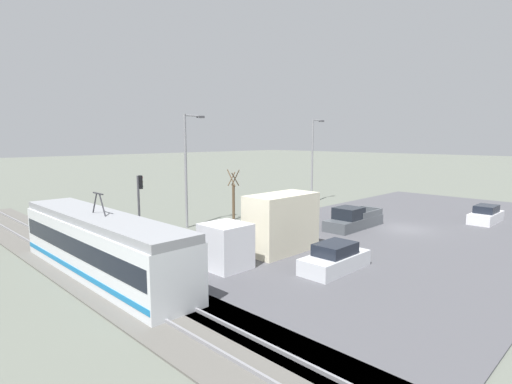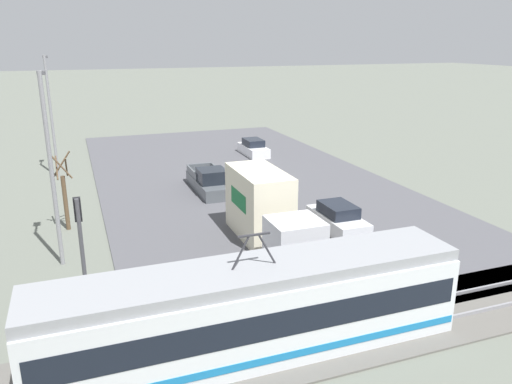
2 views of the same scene
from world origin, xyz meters
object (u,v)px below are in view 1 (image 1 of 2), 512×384
sedan_car_0 (335,259)px  street_lamp_mid_block (188,164)px  box_truck (269,228)px  street_tree (234,197)px  street_lamp_near_crossing (313,156)px  pickup_truck (353,220)px  sedan_car_1 (486,215)px  traffic_light_pole (140,198)px  light_rail_tram (101,245)px

sedan_car_0 → street_lamp_mid_block: bearing=176.6°
box_truck → street_tree: 11.48m
sedan_car_0 → street_lamp_mid_block: (14.61, -0.87, 4.49)m
sedan_car_0 → street_lamp_near_crossing: 23.86m
pickup_truck → sedan_car_0: bearing=116.2°
sedan_car_1 → traffic_light_pole: (15.73, 23.66, 2.34)m
street_tree → street_lamp_mid_block: street_lamp_mid_block is taller
sedan_car_1 → box_truck: bearing=-108.1°
sedan_car_0 → street_tree: 15.38m
pickup_truck → sedan_car_0: pickup_truck is taller
sedan_car_0 → sedan_car_1: 19.80m
pickup_truck → light_rail_tram: bearing=79.3°
pickup_truck → street_lamp_mid_block: bearing=42.2°
street_lamp_near_crossing → light_rail_tram: bearing=103.6°
sedan_car_1 → street_lamp_mid_block: street_lamp_mid_block is taller
sedan_car_1 → street_lamp_near_crossing: bearing=-174.4°
light_rail_tram → box_truck: light_rail_tram is taller
sedan_car_1 → street_tree: bearing=-139.1°
pickup_truck → sedan_car_1: size_ratio=1.36×
box_truck → street_tree: (9.83, -5.92, 0.27)m
pickup_truck → street_lamp_mid_block: size_ratio=0.65×
sedan_car_0 → traffic_light_pole: traffic_light_pole is taller
sedan_car_1 → street_lamp_near_crossing: (17.05, 1.67, 4.61)m
box_truck → sedan_car_1: 21.18m
street_lamp_near_crossing → street_tree: bearing=93.0°
pickup_truck → street_lamp_near_crossing: 13.85m
box_truck → pickup_truck: 10.25m
traffic_light_pole → sedan_car_1: bearing=-123.6°
street_tree → street_lamp_near_crossing: bearing=-87.0°
light_rail_tram → traffic_light_pole: traffic_light_pole is taller
traffic_light_pole → street_tree: traffic_light_pole is taller
street_lamp_mid_block → light_rail_tram: bearing=121.7°
box_truck → traffic_light_pole: size_ratio=1.77×
box_truck → pickup_truck: size_ratio=1.39×
light_rail_tram → sedan_car_0: 12.48m
light_rail_tram → traffic_light_pole: bearing=-44.8°
traffic_light_pole → street_lamp_mid_block: size_ratio=0.51×
box_truck → sedan_car_1: (-6.56, -20.11, -1.08)m
pickup_truck → traffic_light_pole: (8.83, 13.75, 2.29)m
pickup_truck → street_tree: size_ratio=1.31×
sedan_car_0 → light_rail_tram: bearing=-132.3°
sedan_car_0 → traffic_light_pole: 14.39m
light_rail_tram → street_tree: (5.92, -14.70, 0.41)m
traffic_light_pole → box_truck: bearing=-158.8°
box_truck → traffic_light_pole: 9.91m
street_lamp_mid_block → street_tree: bearing=-93.7°
light_rail_tram → sedan_car_1: (-10.47, -28.88, -0.94)m
box_truck → light_rail_tram: bearing=66.0°
sedan_car_0 → street_lamp_near_crossing: bearing=129.7°
pickup_truck → sedan_car_0: 10.89m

